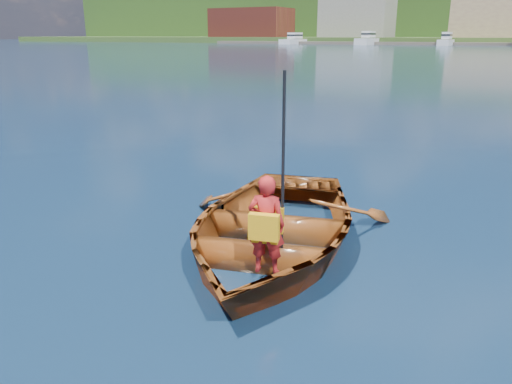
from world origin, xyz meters
name	(u,v)px	position (x,y,z in m)	size (l,w,h in m)	color
ground	(277,260)	(0.00, 0.00, 0.00)	(600.00, 600.00, 0.00)	#0E1F3E
rowboat	(271,226)	(-0.24, 0.32, 0.30)	(4.07, 4.99, 0.91)	maroon
child_paddler	(267,224)	(0.11, -0.52, 0.69)	(0.48, 0.41, 2.27)	red
dock	(479,44)	(-10.38, 148.00, 0.40)	(159.95, 13.53, 0.80)	brown
waterfront_buildings	(497,17)	(-7.74, 165.00, 7.74)	(202.00, 16.00, 14.00)	brown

